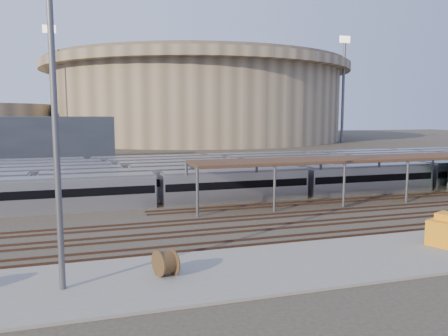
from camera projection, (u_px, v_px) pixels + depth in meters
name	position (u px, v px, depth m)	size (l,w,h in m)	color
ground	(274.00, 214.00, 46.08)	(420.00, 420.00, 0.00)	#383026
apron	(293.00, 264.00, 30.39)	(50.00, 9.00, 0.20)	gray
subway_trains	(237.00, 174.00, 64.02)	(125.68, 23.90, 3.60)	#AFAFB3
inspection_shed	(422.00, 158.00, 55.58)	(60.30, 6.00, 5.30)	#58585D
empty_tracks	(295.00, 225.00, 41.32)	(170.00, 9.62, 0.18)	#4C3323
stadium	(198.00, 100.00, 184.26)	(124.00, 124.00, 32.50)	gray
service_building	(5.00, 142.00, 87.70)	(42.00, 20.00, 10.00)	#1E232D
floodlight_0	(52.00, 82.00, 139.48)	(4.00, 1.00, 38.40)	#58585D
floodlight_2	(343.00, 86.00, 158.63)	(4.00, 1.00, 38.40)	#58585D
floodlight_3	(110.00, 91.00, 192.72)	(4.00, 1.00, 38.40)	#58585D
cable_reel_east	(166.00, 263.00, 27.91)	(1.70, 1.70, 0.94)	brown
yard_light_pole	(55.00, 113.00, 24.65)	(0.80, 0.36, 20.57)	#58585D
yellow_equipment	(446.00, 232.00, 34.79)	(3.20, 2.00, 2.00)	orange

